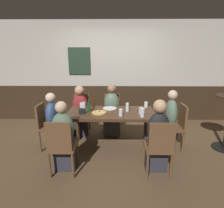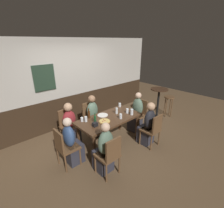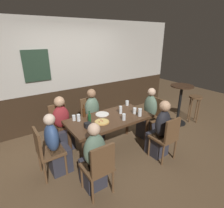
% 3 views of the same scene
% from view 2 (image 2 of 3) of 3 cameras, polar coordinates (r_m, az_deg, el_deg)
% --- Properties ---
extents(ground_plane, '(12.00, 12.00, 0.00)m').
position_cam_2_polar(ground_plane, '(4.43, -0.95, -13.40)').
color(ground_plane, brown).
extents(wall_back, '(6.40, 0.13, 2.60)m').
position_cam_2_polar(wall_back, '(5.14, -13.53, 7.01)').
color(wall_back, '#332316').
rests_on(wall_back, ground_plane).
extents(dining_table, '(1.62, 0.80, 0.74)m').
position_cam_2_polar(dining_table, '(4.09, -1.00, -5.88)').
color(dining_table, '#472D1C').
rests_on(dining_table, ground_plane).
extents(chair_head_west, '(0.40, 0.40, 0.88)m').
position_cam_2_polar(chair_head_west, '(3.59, -16.22, -13.94)').
color(chair_head_west, brown).
rests_on(chair_head_west, ground_plane).
extents(chair_right_near, '(0.40, 0.40, 0.88)m').
position_cam_2_polar(chair_right_near, '(4.18, 14.09, -8.33)').
color(chair_right_near, brown).
rests_on(chair_right_near, ground_plane).
extents(chair_left_near, '(0.40, 0.40, 0.88)m').
position_cam_2_polar(chair_left_near, '(3.26, -0.80, -17.10)').
color(chair_left_near, brown).
rests_on(chair_left_near, ground_plane).
extents(chair_mid_far, '(0.40, 0.40, 0.88)m').
position_cam_2_polar(chair_mid_far, '(4.74, -7.59, -4.17)').
color(chair_mid_far, brown).
rests_on(chair_mid_far, ground_plane).
extents(chair_left_far, '(0.40, 0.40, 0.88)m').
position_cam_2_polar(chair_left_far, '(4.42, -15.20, -6.77)').
color(chair_left_far, brown).
rests_on(chair_left_far, ground_plane).
extents(chair_head_east, '(0.40, 0.40, 0.88)m').
position_cam_2_polar(chair_head_east, '(4.98, 9.64, -3.01)').
color(chair_head_east, brown).
rests_on(chair_head_east, ground_plane).
extents(person_head_west, '(0.37, 0.34, 1.10)m').
position_cam_2_polar(person_head_west, '(3.67, -13.83, -13.55)').
color(person_head_west, '#2D2D38').
rests_on(person_head_west, ground_plane).
extents(person_right_near, '(0.34, 0.37, 1.15)m').
position_cam_2_polar(person_right_near, '(4.26, 12.27, -7.70)').
color(person_right_near, '#2D2D38').
rests_on(person_right_near, ground_plane).
extents(person_left_near, '(0.34, 0.37, 1.12)m').
position_cam_2_polar(person_left_near, '(3.37, -2.73, -16.19)').
color(person_left_near, '#2D2D38').
rests_on(person_left_near, ground_plane).
extents(person_mid_far, '(0.34, 0.37, 1.15)m').
position_cam_2_polar(person_mid_far, '(4.62, -6.41, -4.96)').
color(person_mid_far, '#2D2D38').
rests_on(person_mid_far, ground_plane).
extents(person_left_far, '(0.34, 0.37, 1.11)m').
position_cam_2_polar(person_left_far, '(4.30, -14.13, -7.85)').
color(person_left_far, '#2D2D38').
rests_on(person_left_far, ground_plane).
extents(person_head_east, '(0.37, 0.34, 1.15)m').
position_cam_2_polar(person_head_east, '(4.86, 8.44, -3.70)').
color(person_head_east, '#2D2D38').
rests_on(person_head_east, ground_plane).
extents(pizza, '(0.27, 0.27, 0.03)m').
position_cam_2_polar(pizza, '(3.86, -2.62, -5.98)').
color(pizza, tan).
rests_on(pizza, dining_table).
extents(beer_glass_half, '(0.07, 0.07, 0.15)m').
position_cam_2_polar(beer_glass_half, '(4.20, 6.90, -2.89)').
color(beer_glass_half, silver).
rests_on(beer_glass_half, dining_table).
extents(tumbler_water, '(0.08, 0.08, 0.11)m').
position_cam_2_polar(tumbler_water, '(4.69, 2.70, -0.40)').
color(tumbler_water, silver).
rests_on(tumbler_water, dining_table).
extents(pint_glass_amber, '(0.07, 0.07, 0.12)m').
position_cam_2_polar(pint_glass_amber, '(4.29, 5.35, -2.46)').
color(pint_glass_amber, silver).
rests_on(pint_glass_amber, dining_table).
extents(pint_glass_pale, '(0.06, 0.06, 0.10)m').
position_cam_2_polar(pint_glass_pale, '(3.91, -10.44, -5.37)').
color(pint_glass_pale, silver).
rests_on(pint_glass_pale, dining_table).
extents(beer_glass_tall, '(0.06, 0.06, 0.13)m').
position_cam_2_polar(beer_glass_tall, '(3.88, -9.09, -5.36)').
color(beer_glass_tall, silver).
rests_on(beer_glass_tall, dining_table).
extents(highball_clear, '(0.06, 0.06, 0.16)m').
position_cam_2_polar(highball_clear, '(4.24, 1.63, -2.53)').
color(highball_clear, silver).
rests_on(highball_clear, dining_table).
extents(tumbler_short, '(0.07, 0.07, 0.12)m').
position_cam_2_polar(tumbler_short, '(3.98, 3.04, -4.42)').
color(tumbler_short, silver).
rests_on(tumbler_short, dining_table).
extents(beer_bottle_green, '(0.06, 0.06, 0.24)m').
position_cam_2_polar(beer_bottle_green, '(3.79, -5.93, -5.27)').
color(beer_bottle_green, '#194723').
rests_on(beer_bottle_green, dining_table).
extents(beer_bottle_brown, '(0.06, 0.06, 0.25)m').
position_cam_2_polar(beer_bottle_brown, '(4.03, -8.07, -3.58)').
color(beer_bottle_brown, '#42230F').
rests_on(beer_bottle_brown, dining_table).
extents(plate_white_large, '(0.27, 0.27, 0.01)m').
position_cam_2_polar(plate_white_large, '(4.17, -3.28, -3.88)').
color(plate_white_large, white).
rests_on(plate_white_large, dining_table).
extents(condiment_caddy, '(0.11, 0.09, 0.09)m').
position_cam_2_polar(condiment_caddy, '(3.66, -5.95, -7.10)').
color(condiment_caddy, black).
rests_on(condiment_caddy, dining_table).
extents(side_bar_table, '(0.56, 0.56, 1.05)m').
position_cam_2_polar(side_bar_table, '(5.68, 15.77, 0.90)').
color(side_bar_table, black).
rests_on(side_bar_table, ground_plane).
extents(bar_stool, '(0.34, 0.34, 0.72)m').
position_cam_2_polar(bar_stool, '(6.00, 19.23, 1.07)').
color(bar_stool, brown).
rests_on(bar_stool, ground_plane).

